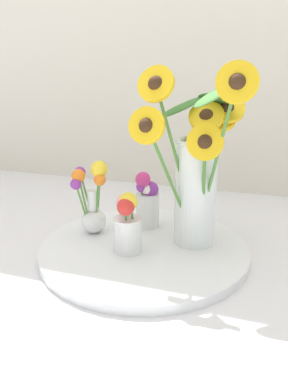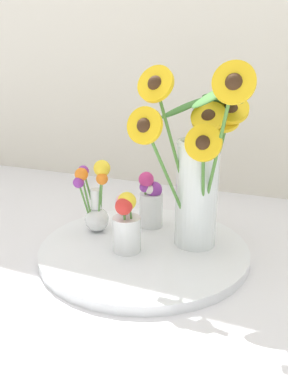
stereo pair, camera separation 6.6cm
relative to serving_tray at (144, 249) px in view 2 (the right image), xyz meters
name	(u,v)px [view 2 (the right image)]	position (x,y,z in m)	size (l,w,h in m)	color
ground_plane	(134,258)	(-0.01, -0.03, -0.01)	(6.00, 6.00, 0.00)	silver
serving_tray	(144,249)	(0.00, 0.00, 0.00)	(0.50, 0.50, 0.02)	silver
mason_jar_sunflowers	(198,171)	(0.11, 0.05, 0.19)	(0.27, 0.23, 0.43)	silver
vase_small_center	(126,222)	(-0.03, -0.04, 0.08)	(0.07, 0.07, 0.15)	white
vase_bulb_right	(95,200)	(-0.15, 0.02, 0.10)	(0.08, 0.08, 0.19)	white
vase_small_back	(151,202)	(-0.03, 0.11, 0.08)	(0.06, 0.06, 0.15)	white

